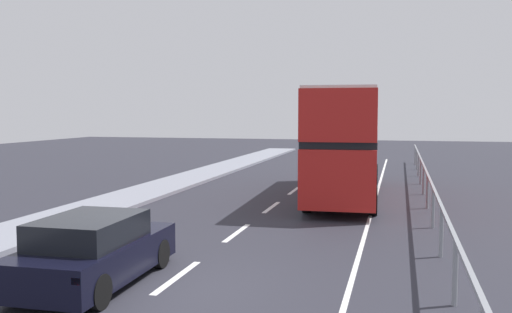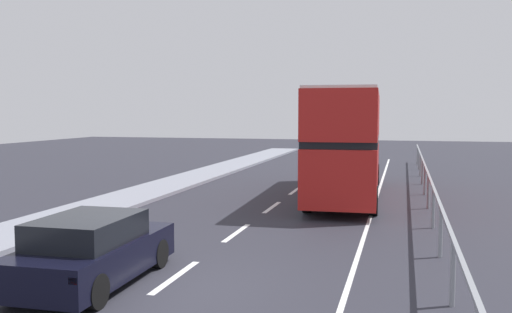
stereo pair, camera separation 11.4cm
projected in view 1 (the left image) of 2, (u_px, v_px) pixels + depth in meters
The scene contains 5 objects.
ground_plane at pixel (165, 289), 11.20m from camera, with size 75.65×120.00×0.10m, color #292932.
lane_paint_markings at pixel (324, 216), 18.70m from camera, with size 3.74×46.00×0.01m.
bridge_side_railing at pixel (430, 188), 18.43m from camera, with size 0.10×42.00×1.24m.
double_decker_bus_red at pixel (347, 141), 22.83m from camera, with size 2.88×11.22×4.33m.
hatchback_car_near at pixel (94, 251), 11.29m from camera, with size 1.93×4.16×1.41m.
Camera 1 is at (4.51, -10.15, 3.49)m, focal length 39.21 mm.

